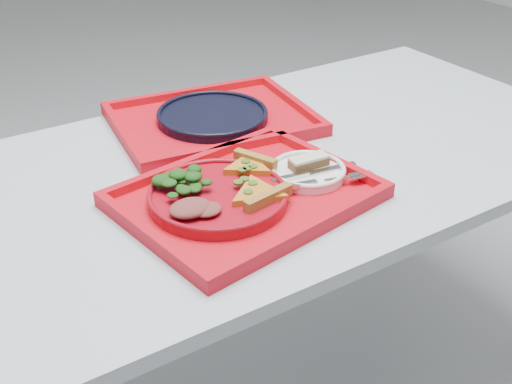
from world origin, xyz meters
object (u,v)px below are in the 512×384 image
Objects in this scene: tray_main at (246,199)px; dinner_plate at (218,198)px; navy_plate at (212,117)px; tray_far at (213,122)px; dessert_bar at (309,162)px.

tray_main is 1.73× the size of dinner_plate.
tray_main is 1.73× the size of navy_plate.
tray_far is 0.01m from navy_plate.
dinner_plate is 1.00× the size of navy_plate.
dinner_plate is at bearing -109.96° from tray_far.
dessert_bar reaches higher than navy_plate.
dessert_bar is at bearing -4.70° from tray_main.
tray_far is 0.37m from dinner_plate.
dessert_bar is at bearing 0.14° from dinner_plate.
tray_far is at bearing 0.00° from navy_plate.
dessert_bar is (0.04, -0.33, 0.02)m from navy_plate.
tray_far is at bearing 62.31° from dinner_plate.
dinner_plate is at bearing 161.11° from tray_main.
tray_main is 0.06m from dinner_plate.
navy_plate is at bearing 62.23° from tray_main.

